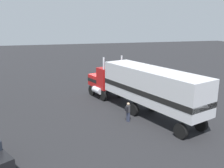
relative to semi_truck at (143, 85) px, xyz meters
name	(u,v)px	position (x,y,z in m)	size (l,w,h in m)	color
ground_plane	(101,94)	(6.41, 2.43, -2.52)	(120.00, 120.00, 0.00)	#232326
lane_stripe_near	(130,92)	(6.53, -1.07, -2.52)	(4.40, 0.16, 0.01)	silver
lane_stripe_mid	(162,94)	(4.69, -4.24, -2.52)	(4.40, 0.16, 0.01)	silver
semi_truck	(143,85)	(0.00, 0.00, 0.00)	(14.15, 7.18, 4.50)	#B21919
person_bystander	(128,111)	(-1.66, 1.88, -1.63)	(0.42, 0.48, 1.63)	#2D3347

